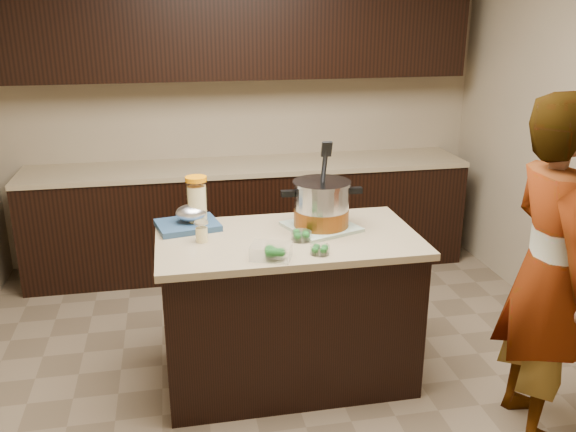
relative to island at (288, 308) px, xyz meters
name	(u,v)px	position (x,y,z in m)	size (l,w,h in m)	color
ground_plane	(288,375)	(0.00, 0.00, -0.45)	(4.00, 4.00, 0.00)	brown
room_shell	(288,89)	(0.00, 0.00, 1.26)	(4.04, 4.04, 2.72)	tan
back_cabinets	(247,158)	(0.00, 1.74, 0.49)	(3.60, 0.63, 2.33)	black
island	(288,308)	(0.00, 0.00, 0.00)	(1.46, 0.81, 0.90)	black
dish_towel	(321,227)	(0.21, 0.09, 0.46)	(0.36, 0.36, 0.02)	#547D5D
stock_pot	(321,207)	(0.21, 0.09, 0.58)	(0.47, 0.34, 0.48)	#B7B7BC
lemonade_pitcher	(197,204)	(-0.48, 0.26, 0.59)	(0.13, 0.13, 0.30)	#F4E095
mason_jar	(202,232)	(-0.48, 0.01, 0.50)	(0.10, 0.10, 0.12)	#F4E095
broccoli_tub_left	(301,236)	(0.06, -0.08, 0.47)	(0.14, 0.14, 0.05)	silver
broccoli_tub_right	(320,250)	(0.11, -0.28, 0.47)	(0.11, 0.11, 0.05)	silver
broccoli_tub_rect	(271,252)	(-0.14, -0.29, 0.48)	(0.24, 0.21, 0.07)	silver
blue_tray	(189,221)	(-0.54, 0.24, 0.49)	(0.39, 0.34, 0.13)	navy
person	(548,273)	(1.17, -0.69, 0.43)	(0.64, 0.42, 1.76)	gray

